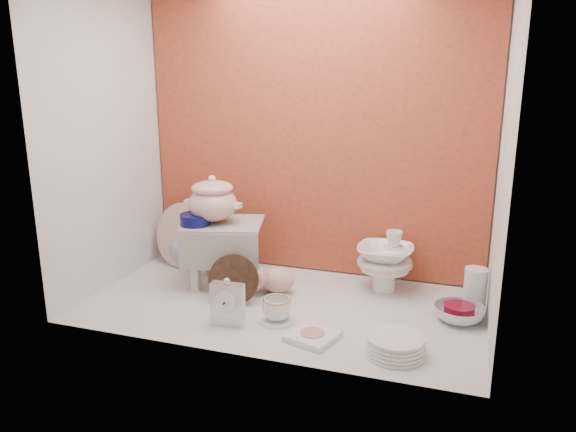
% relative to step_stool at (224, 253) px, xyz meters
% --- Properties ---
extents(ground, '(1.80, 1.80, 0.00)m').
position_rel_step_stool_xyz_m(ground, '(0.36, -0.16, -0.16)').
color(ground, silver).
rests_on(ground, ground).
extents(niche_shell, '(1.86, 1.03, 1.53)m').
position_rel_step_stool_xyz_m(niche_shell, '(0.36, 0.02, 0.77)').
color(niche_shell, '#BF462F').
rests_on(niche_shell, ground).
extents(step_stool, '(0.45, 0.42, 0.32)m').
position_rel_step_stool_xyz_m(step_stool, '(0.00, 0.00, 0.00)').
color(step_stool, silver).
rests_on(step_stool, ground).
extents(soup_tureen, '(0.37, 0.37, 0.24)m').
position_rel_step_stool_xyz_m(soup_tureen, '(-0.05, -0.02, 0.28)').
color(soup_tureen, white).
rests_on(soup_tureen, step_stool).
extents(cobalt_bowl, '(0.18, 0.18, 0.05)m').
position_rel_step_stool_xyz_m(cobalt_bowl, '(-0.11, -0.08, 0.19)').
color(cobalt_bowl, '#0A0B4E').
rests_on(cobalt_bowl, step_stool).
extents(floral_platter, '(0.37, 0.18, 0.35)m').
position_rel_step_stool_xyz_m(floral_platter, '(-0.33, 0.16, 0.02)').
color(floral_platter, white).
rests_on(floral_platter, ground).
extents(blue_white_vase, '(0.28, 0.28, 0.25)m').
position_rel_step_stool_xyz_m(blue_white_vase, '(-0.31, 0.21, -0.04)').
color(blue_white_vase, white).
rests_on(blue_white_vase, ground).
extents(lacquer_tray, '(0.25, 0.12, 0.23)m').
position_rel_step_stool_xyz_m(lacquer_tray, '(0.14, -0.22, -0.04)').
color(lacquer_tray, black).
rests_on(lacquer_tray, ground).
extents(mantel_clock, '(0.14, 0.05, 0.21)m').
position_rel_step_stool_xyz_m(mantel_clock, '(0.21, -0.43, -0.06)').
color(mantel_clock, silver).
rests_on(mantel_clock, ground).
extents(plush_pig, '(0.27, 0.23, 0.13)m').
position_rel_step_stool_xyz_m(plush_pig, '(0.29, -0.04, -0.09)').
color(plush_pig, '#CB9C8F').
rests_on(plush_pig, ground).
extents(teacup_saucer, '(0.16, 0.16, 0.01)m').
position_rel_step_stool_xyz_m(teacup_saucer, '(0.40, -0.34, -0.15)').
color(teacup_saucer, white).
rests_on(teacup_saucer, ground).
extents(gold_rim_teacup, '(0.13, 0.13, 0.10)m').
position_rel_step_stool_xyz_m(gold_rim_teacup, '(0.40, -0.34, -0.10)').
color(gold_rim_teacup, white).
rests_on(gold_rim_teacup, teacup_saucer).
extents(lattice_dish, '(0.22, 0.22, 0.03)m').
position_rel_step_stool_xyz_m(lattice_dish, '(0.59, -0.44, -0.15)').
color(lattice_dish, white).
rests_on(lattice_dish, ground).
extents(dinner_plate_stack, '(0.31, 0.31, 0.07)m').
position_rel_step_stool_xyz_m(dinner_plate_stack, '(0.92, -0.46, -0.12)').
color(dinner_plate_stack, white).
rests_on(dinner_plate_stack, ground).
extents(crystal_bowl, '(0.28, 0.28, 0.07)m').
position_rel_step_stool_xyz_m(crystal_bowl, '(1.14, -0.08, -0.13)').
color(crystal_bowl, silver).
rests_on(crystal_bowl, ground).
extents(clear_glass_vase, '(0.11, 0.11, 0.20)m').
position_rel_step_stool_xyz_m(clear_glass_vase, '(1.20, 0.05, -0.06)').
color(clear_glass_vase, silver).
rests_on(clear_glass_vase, ground).
extents(porcelain_tower, '(0.28, 0.28, 0.31)m').
position_rel_step_stool_xyz_m(porcelain_tower, '(0.78, 0.16, -0.00)').
color(porcelain_tower, white).
rests_on(porcelain_tower, ground).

